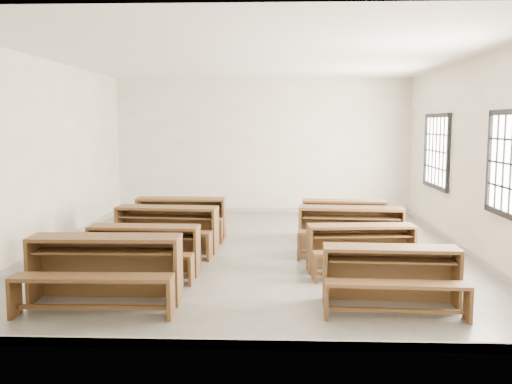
{
  "coord_description": "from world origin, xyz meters",
  "views": [
    {
      "loc": [
        0.36,
        -9.43,
        2.14
      ],
      "look_at": [
        0.0,
        0.0,
        1.0
      ],
      "focal_mm": 40.0,
      "sensor_mm": 36.0,
      "label": 1
    }
  ],
  "objects_px": {
    "desk_set_3": "(181,215)",
    "desk_set_0": "(104,265)",
    "desk_set_4": "(391,272)",
    "desk_set_5": "(362,245)",
    "desk_set_7": "(344,216)",
    "desk_set_2": "(166,226)",
    "desk_set_6": "(351,227)",
    "desk_set_1": "(143,247)"
  },
  "relations": [
    {
      "from": "desk_set_6",
      "to": "desk_set_0",
      "type": "bearing_deg",
      "value": -135.61
    },
    {
      "from": "desk_set_2",
      "to": "desk_set_5",
      "type": "xyz_separation_m",
      "value": [
        3.06,
        -1.2,
        -0.04
      ]
    },
    {
      "from": "desk_set_0",
      "to": "desk_set_7",
      "type": "bearing_deg",
      "value": 50.24
    },
    {
      "from": "desk_set_6",
      "to": "desk_set_7",
      "type": "relative_size",
      "value": 1.09
    },
    {
      "from": "desk_set_4",
      "to": "desk_set_7",
      "type": "relative_size",
      "value": 0.99
    },
    {
      "from": "desk_set_5",
      "to": "desk_set_6",
      "type": "distance_m",
      "value": 1.2
    },
    {
      "from": "desk_set_4",
      "to": "desk_set_7",
      "type": "height_order",
      "value": "desk_set_4"
    },
    {
      "from": "desk_set_0",
      "to": "desk_set_4",
      "type": "xyz_separation_m",
      "value": [
        3.38,
        -0.0,
        -0.06
      ]
    },
    {
      "from": "desk_set_3",
      "to": "desk_set_0",
      "type": "bearing_deg",
      "value": -93.62
    },
    {
      "from": "desk_set_2",
      "to": "desk_set_0",
      "type": "bearing_deg",
      "value": -89.81
    },
    {
      "from": "desk_set_0",
      "to": "desk_set_6",
      "type": "distance_m",
      "value": 4.26
    },
    {
      "from": "desk_set_7",
      "to": "desk_set_1",
      "type": "bearing_deg",
      "value": -132.81
    },
    {
      "from": "desk_set_1",
      "to": "desk_set_7",
      "type": "xyz_separation_m",
      "value": [
        3.14,
        2.81,
        0.0
      ]
    },
    {
      "from": "desk_set_0",
      "to": "desk_set_1",
      "type": "bearing_deg",
      "value": 81.93
    },
    {
      "from": "desk_set_3",
      "to": "desk_set_4",
      "type": "xyz_separation_m",
      "value": [
        3.15,
        -3.96,
        -0.02
      ]
    },
    {
      "from": "desk_set_6",
      "to": "desk_set_3",
      "type": "bearing_deg",
      "value": 162.39
    },
    {
      "from": "desk_set_0",
      "to": "desk_set_3",
      "type": "bearing_deg",
      "value": 85.72
    },
    {
      "from": "desk_set_7",
      "to": "desk_set_4",
      "type": "bearing_deg",
      "value": -83.53
    },
    {
      "from": "desk_set_2",
      "to": "desk_set_3",
      "type": "bearing_deg",
      "value": 92.91
    },
    {
      "from": "desk_set_5",
      "to": "desk_set_4",
      "type": "bearing_deg",
      "value": -90.92
    },
    {
      "from": "desk_set_6",
      "to": "desk_set_7",
      "type": "xyz_separation_m",
      "value": [
        0.04,
        1.36,
        -0.04
      ]
    },
    {
      "from": "desk_set_1",
      "to": "desk_set_3",
      "type": "bearing_deg",
      "value": 89.99
    },
    {
      "from": "desk_set_0",
      "to": "desk_set_1",
      "type": "distance_m",
      "value": 1.3
    },
    {
      "from": "desk_set_6",
      "to": "desk_set_2",
      "type": "bearing_deg",
      "value": -175.6
    },
    {
      "from": "desk_set_0",
      "to": "desk_set_3",
      "type": "relative_size",
      "value": 1.09
    },
    {
      "from": "desk_set_1",
      "to": "desk_set_6",
      "type": "xyz_separation_m",
      "value": [
        3.1,
        1.45,
        0.04
      ]
    },
    {
      "from": "desk_set_0",
      "to": "desk_set_5",
      "type": "xyz_separation_m",
      "value": [
        3.26,
        1.54,
        -0.07
      ]
    },
    {
      "from": "desk_set_2",
      "to": "desk_set_3",
      "type": "relative_size",
      "value": 1.05
    },
    {
      "from": "desk_set_5",
      "to": "desk_set_7",
      "type": "relative_size",
      "value": 0.98
    },
    {
      "from": "desk_set_3",
      "to": "desk_set_2",
      "type": "bearing_deg",
      "value": -91.74
    },
    {
      "from": "desk_set_0",
      "to": "desk_set_7",
      "type": "distance_m",
      "value": 5.26
    },
    {
      "from": "desk_set_5",
      "to": "desk_set_7",
      "type": "height_order",
      "value": "desk_set_7"
    },
    {
      "from": "desk_set_3",
      "to": "desk_set_5",
      "type": "height_order",
      "value": "desk_set_3"
    },
    {
      "from": "desk_set_0",
      "to": "desk_set_5",
      "type": "height_order",
      "value": "desk_set_0"
    },
    {
      "from": "desk_set_4",
      "to": "desk_set_5",
      "type": "distance_m",
      "value": 1.55
    },
    {
      "from": "desk_set_3",
      "to": "desk_set_5",
      "type": "xyz_separation_m",
      "value": [
        3.03,
        -2.42,
        -0.03
      ]
    },
    {
      "from": "desk_set_0",
      "to": "desk_set_7",
      "type": "xyz_separation_m",
      "value": [
        3.3,
        4.1,
        -0.06
      ]
    },
    {
      "from": "desk_set_4",
      "to": "desk_set_5",
      "type": "bearing_deg",
      "value": 97.0
    },
    {
      "from": "desk_set_6",
      "to": "desk_set_7",
      "type": "distance_m",
      "value": 1.36
    },
    {
      "from": "desk_set_4",
      "to": "desk_set_7",
      "type": "bearing_deg",
      "value": 93.68
    },
    {
      "from": "desk_set_6",
      "to": "desk_set_7",
      "type": "bearing_deg",
      "value": 92.62
    },
    {
      "from": "desk_set_1",
      "to": "desk_set_2",
      "type": "distance_m",
      "value": 1.45
    }
  ]
}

